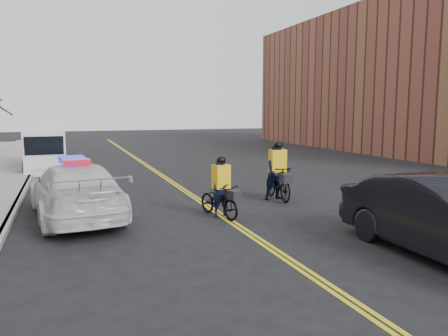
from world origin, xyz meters
TOP-DOWN VIEW (x-y plane):
  - ground at (0.00, 0.00)m, footprint 120.00×120.00m
  - center_line_left at (-0.08, 8.00)m, footprint 0.10×60.00m
  - center_line_right at (0.08, 8.00)m, footprint 0.10×60.00m
  - curb at (-6.00, 8.00)m, footprint 0.20×60.00m
  - building_across at (22.00, 18.00)m, footprint 12.00×30.00m
  - police_cruiser at (-4.18, 2.75)m, footprint 2.97×5.90m
  - cargo_van at (-5.49, 14.33)m, footprint 2.31×5.46m
  - cyclist_near at (-0.05, 1.45)m, footprint 1.13×1.99m
  - cyclist_far at (2.69, 3.13)m, footprint 0.99×2.13m

SIDE VIEW (x-z plane):
  - ground at x=0.00m, z-range 0.00..0.00m
  - center_line_left at x=-0.08m, z-range 0.00..0.01m
  - center_line_right at x=0.08m, z-range 0.00..0.01m
  - curb at x=-6.00m, z-range 0.00..0.15m
  - cyclist_near at x=-0.05m, z-range -0.28..1.57m
  - police_cruiser at x=-4.18m, z-range -0.07..1.73m
  - cyclist_far at x=2.69m, z-range -0.22..1.89m
  - cargo_van at x=-5.49m, z-range -0.02..2.22m
  - building_across at x=22.00m, z-range 0.00..11.00m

